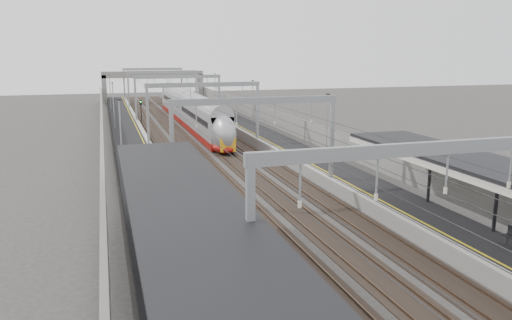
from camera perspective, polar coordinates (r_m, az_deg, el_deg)
platform_left at (r=59.47m, az=-14.00°, el=1.78°), size 4.00×120.00×1.00m
platform_right at (r=62.32m, az=0.85°, el=2.60°), size 4.00×120.00×1.00m
tracks at (r=60.46m, az=-6.39°, el=1.80°), size 11.40×140.00×0.20m
overhead_line at (r=66.18m, az=-7.60°, el=7.98°), size 13.00×140.00×6.60m
canopy_left at (r=17.69m, az=-6.95°, el=-6.87°), size 4.40×30.00×4.24m
overbridge at (r=114.15m, az=-11.67°, el=9.12°), size 22.00×2.20×6.90m
wall_left at (r=59.23m, az=-17.15°, el=2.64°), size 0.30×120.00×3.20m
wall_right at (r=63.19m, az=3.62°, el=3.72°), size 0.30×120.00×3.20m
train at (r=74.61m, az=-7.39°, el=5.30°), size 2.66×48.55×4.22m
signal_green at (r=81.80m, az=-13.02°, el=5.93°), size 0.32×0.32×3.48m
signal_red_near at (r=86.11m, az=-7.57°, el=6.43°), size 0.32×0.32×3.48m
signal_red_far at (r=83.91m, az=-5.78°, el=6.32°), size 0.32×0.32×3.48m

